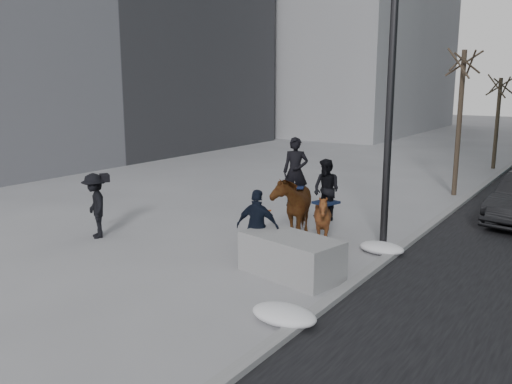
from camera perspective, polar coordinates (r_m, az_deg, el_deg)
The scene contains 11 objects.
ground at distance 12.70m, azimuth -3.03°, elevation -7.56°, with size 120.00×120.00×0.00m, color gray.
curb at distance 20.46m, azimuth 21.14°, elevation -0.74°, with size 0.25×90.00×0.12m, color gray.
planter at distance 11.84m, azimuth 3.71°, elevation -6.75°, with size 2.21×1.11×0.88m, color gray.
tree_near at distance 21.06m, azimuth 20.65°, elevation 7.48°, with size 1.20×1.20×5.82m, color #33241E, non-canonical shape.
tree_far at distance 28.34m, azimuth 24.07°, elevation 7.05°, with size 1.20×1.20×4.77m, color #362C20, non-canonical shape.
mounted_left at distance 14.56m, azimuth 3.89°, elevation -0.94°, with size 1.71×2.30×2.71m.
mounted_right at distance 13.69m, azimuth 7.14°, elevation -2.24°, with size 1.51×1.61×2.26m.
feeder at distance 12.44m, azimuth 0.17°, elevation -3.72°, with size 1.10×0.97×1.75m.
camera_crew at distance 15.16m, azimuth -16.57°, elevation -1.36°, with size 1.31×1.15×1.75m.
lamppost at distance 13.68m, azimuth 14.48°, elevation 14.73°, with size 0.25×2.20×9.09m.
snow_piles at distance 11.36m, azimuth 8.19°, elevation -9.23°, with size 1.23×5.42×0.31m.
Camera 1 is at (7.20, -9.59, 4.18)m, focal length 38.00 mm.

